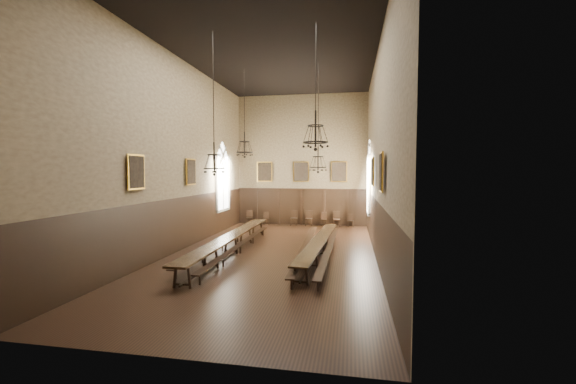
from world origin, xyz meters
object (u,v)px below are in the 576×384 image
(chair_1, at_px, (266,221))
(bench_right_outer, at_px, (329,251))
(chandelier_back_left, at_px, (245,147))
(table_left, at_px, (231,244))
(bench_left_outer, at_px, (222,245))
(bench_right_inner, at_px, (306,248))
(chair_4, at_px, (309,221))
(chair_0, at_px, (250,220))
(chair_3, at_px, (294,221))
(chandelier_front_right, at_px, (316,135))
(chair_6, at_px, (337,222))
(table_right, at_px, (319,248))
(chair_7, at_px, (351,223))
(chandelier_front_left, at_px, (214,159))
(bench_left_inner, at_px, (240,247))
(chandelier_back_right, at_px, (318,160))
(chair_5, at_px, (324,222))

(chair_1, bearing_deg, bench_right_outer, -76.72)
(chandelier_back_left, bearing_deg, bench_right_outer, -30.08)
(table_left, distance_m, bench_left_outer, 0.73)
(bench_right_inner, distance_m, chair_4, 8.41)
(chair_0, xyz_separation_m, chair_3, (3.14, 0.03, 0.02))
(chair_1, distance_m, chandelier_front_right, 12.88)
(chair_6, bearing_deg, chair_3, 176.59)
(table_right, distance_m, chair_1, 9.52)
(bench_right_outer, bearing_deg, chair_0, 125.40)
(chair_0, xyz_separation_m, chair_7, (7.00, 0.06, -0.03))
(bench_left_outer, relative_size, chandelier_front_left, 1.79)
(table_right, bearing_deg, bench_left_inner, -176.38)
(chandelier_front_left, bearing_deg, chair_7, 64.71)
(table_left, bearing_deg, chair_1, 93.14)
(chair_6, xyz_separation_m, chandelier_front_left, (-4.25, -11.00, 3.89))
(chair_0, bearing_deg, table_right, -73.62)
(chair_6, height_order, chair_7, chair_6)
(table_left, bearing_deg, chair_6, 63.46)
(bench_right_outer, xyz_separation_m, chandelier_back_right, (-0.69, 2.20, 3.99))
(chair_3, bearing_deg, chair_6, 2.64)
(bench_right_outer, height_order, chair_6, chair_6)
(table_right, bearing_deg, bench_left_outer, 178.61)
(chandelier_front_right, bearing_deg, bench_left_inner, 146.34)
(table_left, height_order, chandelier_back_right, chandelier_back_right)
(chandelier_back_right, bearing_deg, bench_left_inner, -145.70)
(bench_left_outer, bearing_deg, chair_1, 89.36)
(chair_6, bearing_deg, chandelier_front_right, -96.26)
(bench_left_outer, relative_size, chandelier_back_left, 2.15)
(bench_left_inner, xyz_separation_m, chair_4, (2.09, 8.63, 0.03))
(bench_right_outer, distance_m, chandelier_back_right, 4.61)
(chair_6, distance_m, chandelier_front_left, 12.42)
(chair_1, distance_m, chair_7, 5.80)
(chair_3, relative_size, chair_5, 1.10)
(bench_left_outer, xyz_separation_m, bench_right_outer, (4.97, -0.28, 0.01))
(bench_left_inner, bearing_deg, table_left, -167.35)
(chair_4, distance_m, chandelier_front_right, 12.12)
(chair_0, height_order, chandelier_back_right, chandelier_back_right)
(bench_right_outer, xyz_separation_m, chair_5, (-0.87, 8.67, 0.00))
(table_left, height_order, chair_0, chair_0)
(chair_1, xyz_separation_m, chair_5, (4.01, 0.09, 0.02))
(bench_right_inner, distance_m, chandelier_front_right, 5.50)
(table_right, xyz_separation_m, chandelier_front_left, (-3.83, -2.53, 3.84))
(bench_right_inner, xyz_separation_m, chandelier_back_left, (-3.56, 2.46, 4.72))
(table_right, height_order, chair_5, chair_5)
(chair_1, height_order, chair_3, chair_3)
(bench_right_outer, distance_m, chandelier_back_left, 7.11)
(chair_1, height_order, chair_5, chair_5)
(table_left, distance_m, chair_5, 9.50)
(chandelier_front_left, bearing_deg, bench_left_outer, 105.06)
(chair_0, distance_m, chair_6, 6.07)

